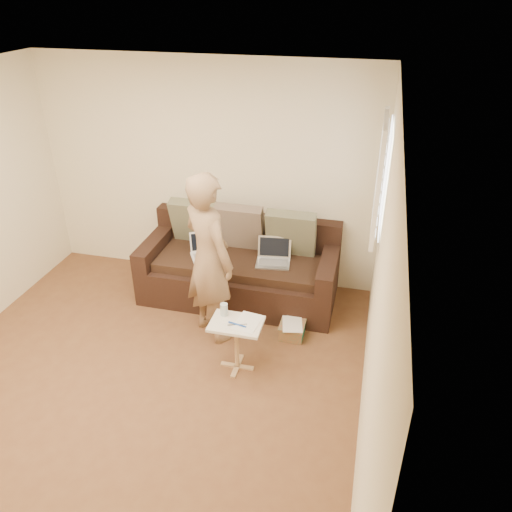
# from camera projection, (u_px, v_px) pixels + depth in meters

# --- Properties ---
(floor) EXTENTS (4.50, 4.50, 0.00)m
(floor) POSITION_uv_depth(u_px,v_px,m) (133.00, 395.00, 4.52)
(floor) COLOR brown
(floor) RESTS_ON ground
(ceiling) EXTENTS (4.50, 4.50, 0.00)m
(ceiling) POSITION_uv_depth(u_px,v_px,m) (85.00, 99.00, 3.25)
(ceiling) COLOR white
(ceiling) RESTS_ON wall_back
(wall_back) EXTENTS (4.00, 0.00, 4.00)m
(wall_back) POSITION_uv_depth(u_px,v_px,m) (206.00, 174.00, 5.79)
(wall_back) COLOR beige
(wall_back) RESTS_ON ground
(wall_right) EXTENTS (0.00, 4.50, 4.50)m
(wall_right) POSITION_uv_depth(u_px,v_px,m) (376.00, 307.00, 3.47)
(wall_right) COLOR beige
(wall_right) RESTS_ON ground
(window_blinds) EXTENTS (0.12, 0.88, 1.08)m
(window_blinds) POSITION_uv_depth(u_px,v_px,m) (381.00, 177.00, 4.56)
(window_blinds) COLOR white
(window_blinds) RESTS_ON wall_right
(sofa) EXTENTS (2.20, 0.95, 0.85)m
(sofa) POSITION_uv_depth(u_px,v_px,m) (239.00, 265.00, 5.71)
(sofa) COLOR black
(sofa) RESTS_ON ground
(pillow_left) EXTENTS (0.55, 0.29, 0.57)m
(pillow_left) POSITION_uv_depth(u_px,v_px,m) (195.00, 221.00, 5.87)
(pillow_left) COLOR #5B5F46
(pillow_left) RESTS_ON sofa
(pillow_mid) EXTENTS (0.55, 0.27, 0.57)m
(pillow_mid) POSITION_uv_depth(u_px,v_px,m) (240.00, 227.00, 5.73)
(pillow_mid) COLOR brown
(pillow_mid) RESTS_ON sofa
(pillow_right) EXTENTS (0.55, 0.28, 0.57)m
(pillow_right) POSITION_uv_depth(u_px,v_px,m) (291.00, 234.00, 5.59)
(pillow_right) COLOR #5B5F46
(pillow_right) RESTS_ON sofa
(laptop_silver) EXTENTS (0.40, 0.31, 0.25)m
(laptop_silver) POSITION_uv_depth(u_px,v_px,m) (273.00, 264.00, 5.53)
(laptop_silver) COLOR #B7BABC
(laptop_silver) RESTS_ON sofa
(laptop_white) EXTENTS (0.44, 0.40, 0.26)m
(laptop_white) POSITION_uv_depth(u_px,v_px,m) (207.00, 257.00, 5.68)
(laptop_white) COLOR white
(laptop_white) RESTS_ON sofa
(person) EXTENTS (0.78, 0.74, 1.78)m
(person) POSITION_uv_depth(u_px,v_px,m) (209.00, 258.00, 4.89)
(person) COLOR brown
(person) RESTS_ON ground
(side_table) EXTENTS (0.48, 0.34, 0.53)m
(side_table) POSITION_uv_depth(u_px,v_px,m) (237.00, 345.00, 4.72)
(side_table) COLOR silver
(side_table) RESTS_ON ground
(drinking_glass) EXTENTS (0.07, 0.07, 0.12)m
(drinking_glass) POSITION_uv_depth(u_px,v_px,m) (224.00, 309.00, 4.66)
(drinking_glass) COLOR silver
(drinking_glass) RESTS_ON side_table
(scissors) EXTENTS (0.20, 0.14, 0.02)m
(scissors) POSITION_uv_depth(u_px,v_px,m) (237.00, 325.00, 4.55)
(scissors) COLOR silver
(scissors) RESTS_ON side_table
(paper_on_table) EXTENTS (0.25, 0.33, 0.00)m
(paper_on_table) POSITION_uv_depth(u_px,v_px,m) (248.00, 322.00, 4.59)
(paper_on_table) COLOR white
(paper_on_table) RESTS_ON side_table
(striped_box) EXTENTS (0.26, 0.26, 0.16)m
(striped_box) POSITION_uv_depth(u_px,v_px,m) (292.00, 330.00, 5.21)
(striped_box) COLOR #DA4820
(striped_box) RESTS_ON ground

